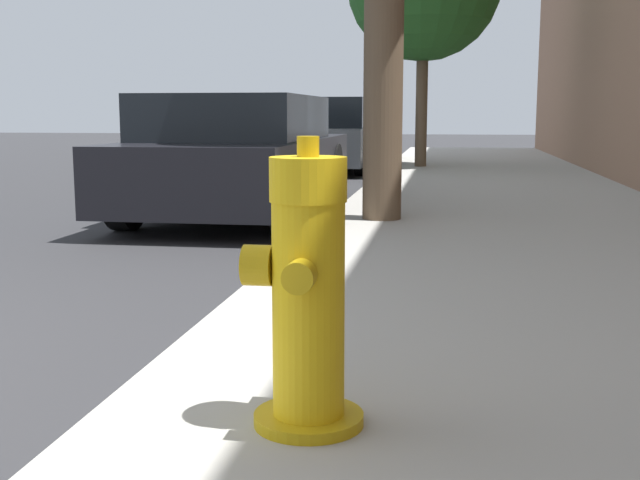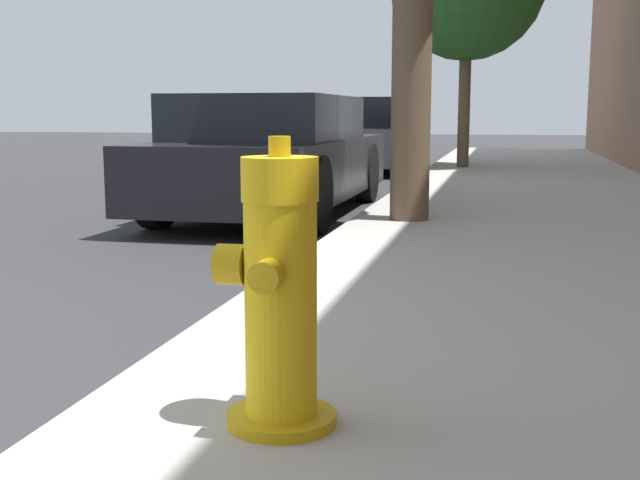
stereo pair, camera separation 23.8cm
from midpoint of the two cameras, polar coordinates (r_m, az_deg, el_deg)
The scene contains 4 objects.
sidewalk_slab at distance 2.64m, azimuth 19.09°, elevation -13.92°, with size 3.35×40.00×0.16m.
fire_hydrant at distance 2.36m, azimuth -3.83°, elevation -4.07°, with size 0.36×0.36×0.86m.
parked_car_near at distance 8.70m, azimuth -6.42°, elevation 5.96°, with size 1.74×4.45×1.27m.
parked_car_mid at distance 15.49m, azimuth 0.15°, elevation 7.44°, with size 1.78×4.45×1.37m.
Camera 1 is at (3.16, -2.42, 1.08)m, focal length 45.00 mm.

